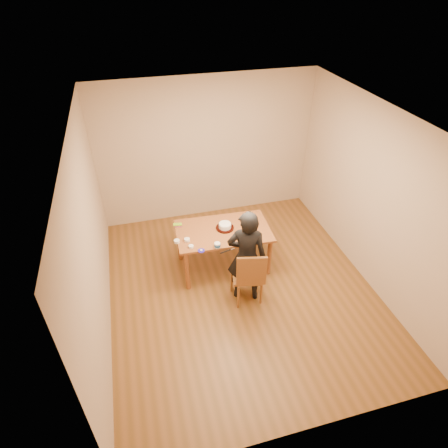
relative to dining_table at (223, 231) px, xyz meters
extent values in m
cube|color=brown|center=(0.14, -0.59, -0.73)|extent=(4.00, 4.50, 0.00)
cube|color=silver|center=(0.14, -0.59, 1.97)|extent=(4.00, 4.50, 0.00)
cube|color=tan|center=(0.14, 1.66, 0.62)|extent=(4.00, 0.00, 2.70)
cube|color=tan|center=(-1.86, -0.59, 0.62)|extent=(0.00, 4.50, 2.70)
cube|color=tan|center=(2.14, -0.59, 0.62)|extent=(0.00, 4.50, 2.70)
cube|color=brown|center=(0.00, 0.00, 0.00)|extent=(1.52, 0.95, 0.04)
cube|color=brown|center=(0.15, -0.77, -0.28)|extent=(0.49, 0.49, 0.04)
cylinder|color=#B21A0B|center=(0.04, 0.03, 0.03)|extent=(0.28, 0.28, 0.02)
cylinder|color=white|center=(0.04, 0.03, 0.07)|extent=(0.20, 0.20, 0.06)
ellipsoid|color=white|center=(0.04, 0.03, 0.12)|extent=(0.19, 0.19, 0.03)
cylinder|color=white|center=(-0.19, -0.39, 0.06)|extent=(0.09, 0.09, 0.08)
cylinder|color=#2518A0|center=(-0.44, -0.41, 0.02)|extent=(0.10, 0.10, 0.01)
ellipsoid|color=white|center=(-0.44, -0.41, 0.04)|extent=(0.04, 0.04, 0.02)
cylinder|color=white|center=(-0.57, -0.29, 0.04)|extent=(0.08, 0.08, 0.04)
cylinder|color=white|center=(-0.60, -0.12, 0.04)|extent=(0.09, 0.09, 0.04)
cylinder|color=white|center=(-0.75, -0.12, 0.04)|extent=(0.09, 0.09, 0.04)
cube|color=#E33595|center=(-0.67, 0.29, 0.03)|extent=(0.13, 0.08, 0.02)
cube|color=green|center=(-0.67, 0.29, 0.05)|extent=(0.14, 0.09, 0.02)
cube|color=black|center=(-0.10, -0.52, 0.02)|extent=(0.17, 0.06, 0.01)
imported|color=black|center=(0.15, -0.73, 0.04)|extent=(0.65, 0.54, 1.54)
camera|label=1|loc=(-1.21, -4.55, 3.54)|focal=30.00mm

